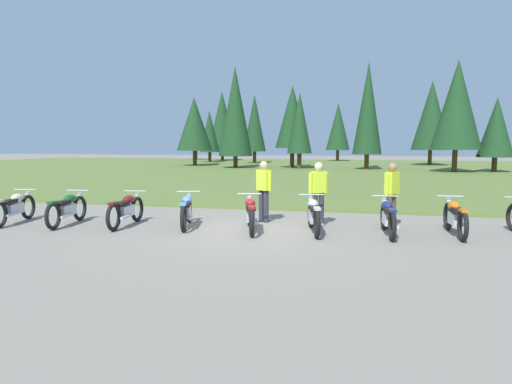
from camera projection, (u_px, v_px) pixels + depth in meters
The scene contains 14 objects.
ground_plane at pixel (251, 230), 11.36m from camera, with size 140.00×140.00×0.00m, color gray.
grass_moorland at pixel (327, 170), 36.01m from camera, with size 80.00×44.00×0.10m, color #5B7033.
forest_treeline at pixel (302, 119), 43.50m from camera, with size 32.67×23.36×8.51m.
motorcycle_cream at pixel (14, 207), 12.34m from camera, with size 0.70×2.08×0.88m.
motorcycle_british_green at pixel (67, 209), 12.10m from camera, with size 0.64×2.10×0.88m.
motorcycle_maroon at pixel (126, 209), 11.93m from camera, with size 0.62×2.10×0.88m.
motorcycle_sky_blue at pixel (186, 210), 11.81m from camera, with size 0.80×2.05×0.88m.
motorcycle_red at pixel (250, 214), 11.25m from camera, with size 0.80×2.05×0.88m.
motorcycle_silver at pixel (314, 215), 11.06m from camera, with size 0.72×2.08×0.88m.
motorcycle_navy at pixel (388, 217), 10.77m from camera, with size 0.62×2.10×0.88m.
motorcycle_orange at pixel (455, 217), 10.72m from camera, with size 0.62×2.10×0.88m.
rider_with_back_turned at pixel (392, 191), 11.55m from camera, with size 0.39×0.46×1.67m.
rider_near_row_end at pixel (264, 188), 12.49m from camera, with size 0.48×0.38×1.67m.
rider_in_hivis_vest at pixel (318, 190), 11.87m from camera, with size 0.49×0.37×1.67m.
Camera 1 is at (2.65, -10.88, 2.16)m, focal length 32.11 mm.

